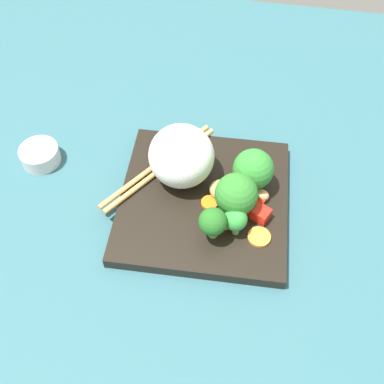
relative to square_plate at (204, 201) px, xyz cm
name	(u,v)px	position (x,y,z in cm)	size (l,w,h in cm)	color
ground_plane	(203,208)	(0.00, 0.00, -1.97)	(110.00, 110.00, 2.00)	#2E5D66
square_plate	(204,201)	(0.00, 0.00, 0.00)	(24.14, 24.14, 1.93)	black
rice_mound	(181,156)	(3.88, -3.38, 5.38)	(9.42, 9.69, 8.83)	white
broccoli_floret_0	(236,195)	(-4.63, 1.84, 5.17)	(5.89, 5.89, 7.40)	#7DBC5E
broccoli_floret_1	(213,222)	(-2.18, 6.35, 4.57)	(3.80, 3.80, 5.82)	#72AC46
broccoli_floret_2	(253,170)	(-6.45, -3.12, 4.89)	(5.84, 5.84, 6.94)	#71B856
broccoli_floret_3	(235,220)	(-5.01, 4.88, 3.74)	(3.25, 3.25, 4.50)	#72A555
carrot_slice_0	(210,203)	(-1.01, 1.03, 1.19)	(2.44, 2.44, 0.45)	orange
carrot_slice_1	(224,221)	(-3.45, 3.81, 1.21)	(2.57, 2.57, 0.49)	orange
carrot_slice_2	(259,237)	(-8.52, 5.42, 1.19)	(3.14, 3.14, 0.46)	orange
pepper_chunk_0	(250,205)	(-6.68, 0.76, 1.69)	(3.05, 2.98, 1.45)	red
pepper_chunk_1	(261,214)	(-8.40, 2.22, 1.93)	(2.09, 2.21, 1.93)	red
chicken_piece_0	(261,196)	(-8.04, -1.04, 1.86)	(2.42, 1.91, 1.79)	tan
chicken_piece_1	(220,190)	(-2.25, -0.96, 2.00)	(3.40, 3.18, 2.07)	tan
chicken_piece_2	(240,194)	(-5.11, -0.69, 1.99)	(3.62, 2.65, 2.05)	tan
chopstick_pair	(159,167)	(7.53, -4.05, 1.36)	(14.14, 19.39, 0.79)	tan
sauce_cup	(40,155)	(26.68, -3.78, 0.39)	(6.06, 6.06, 2.72)	silver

